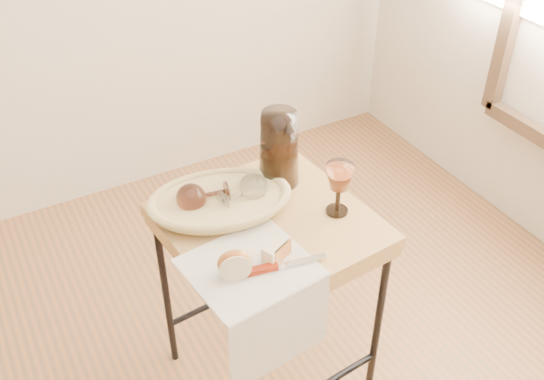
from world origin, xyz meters
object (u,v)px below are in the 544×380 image
tea_towel (249,267)px  goblet_lying_b (240,193)px  apple_half (234,263)px  pitcher (279,148)px  side_table (269,304)px  wine_goblet (339,189)px  goblet_lying_a (207,195)px  table_knife (283,264)px  bread_basket (220,203)px

tea_towel → goblet_lying_b: (0.09, 0.23, 0.05)m
tea_towel → apple_half: size_ratio=3.50×
goblet_lying_b → pitcher: bearing=14.2°
side_table → goblet_lying_b: bearing=117.7°
wine_goblet → goblet_lying_a: bearing=150.0°
goblet_lying_b → table_knife: bearing=-101.0°
goblet_lying_a → apple_half: (-0.05, -0.28, -0.01)m
tea_towel → pitcher: 0.41m
goblet_lying_a → apple_half: bearing=89.1°
side_table → apple_half: bearing=-139.4°
pitcher → table_knife: 0.40m
apple_half → table_knife: 0.13m
tea_towel → pitcher: bearing=42.8°
side_table → tea_towel: (-0.14, -0.15, 0.35)m
bread_basket → pitcher: pitcher is taller
table_knife → tea_towel: bearing=159.8°
goblet_lying_a → apple_half: 0.29m
pitcher → tea_towel: bearing=-126.7°
goblet_lying_a → bread_basket: bearing=162.5°
side_table → goblet_lying_a: 0.44m
table_knife → goblet_lying_b: bearing=97.4°
side_table → pitcher: size_ratio=2.49×
pitcher → wine_goblet: size_ratio=1.70×
bread_basket → wine_goblet: size_ratio=2.24×
apple_half → table_knife: apple_half is taller
goblet_lying_a → table_knife: 0.33m
side_table → apple_half: 0.46m
tea_towel → goblet_lying_b: 0.25m
goblet_lying_a → pitcher: 0.26m
bread_basket → wine_goblet: bearing=-16.6°
side_table → pitcher: (0.12, 0.15, 0.47)m
side_table → table_knife: table_knife is taller
wine_goblet → table_knife: wine_goblet is taller
apple_half → table_knife: size_ratio=0.42×
goblet_lying_b → table_knife: 0.28m
bread_basket → goblet_lying_b: 0.07m
tea_towel → apple_half: bearing=-172.9°
goblet_lying_b → goblet_lying_a: bearing=148.7°
goblet_lying_b → side_table: bearing=-70.0°
side_table → apple_half: (-0.18, -0.16, 0.40)m
bread_basket → goblet_lying_b: goblet_lying_b is taller
tea_towel → goblet_lying_b: size_ratio=2.24×
side_table → pitcher: 0.51m
goblet_lying_a → pitcher: size_ratio=0.50×
tea_towel → pitcher: (0.26, 0.30, 0.12)m
goblet_lying_a → wine_goblet: bearing=159.0°
bread_basket → pitcher: 0.24m
goblet_lying_a → goblet_lying_b: bearing=165.4°
table_knife → goblet_lying_a: bearing=113.7°
tea_towel → goblet_lying_a: (0.00, 0.27, 0.05)m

